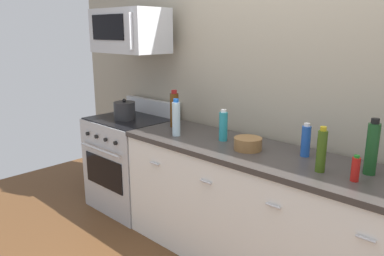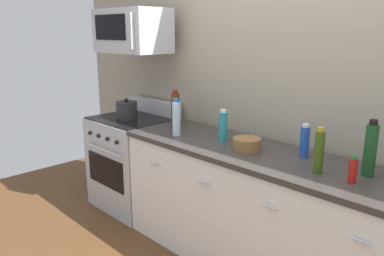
{
  "view_description": "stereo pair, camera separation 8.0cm",
  "coord_description": "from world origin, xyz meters",
  "views": [
    {
      "loc": [
        1.36,
        -2.18,
        1.75
      ],
      "look_at": [
        -0.66,
        -0.05,
        0.99
      ],
      "focal_mm": 35.38,
      "sensor_mm": 36.0,
      "label": 1
    },
    {
      "loc": [
        1.42,
        -2.13,
        1.75
      ],
      "look_at": [
        -0.66,
        -0.05,
        0.99
      ],
      "focal_mm": 35.38,
      "sensor_mm": 36.0,
      "label": 2
    }
  ],
  "objects": [
    {
      "name": "microwave",
      "position": [
        -1.56,
        0.05,
        1.75
      ],
      "size": [
        0.74,
        0.44,
        0.4
      ],
      "color": "#B7BABF"
    },
    {
      "name": "range_oven",
      "position": [
        -1.56,
        0.0,
        0.47
      ],
      "size": [
        0.76,
        0.69,
        1.07
      ],
      "color": "#B7BABF",
      "rests_on": "ground_plane"
    },
    {
      "name": "bottle_wine_green",
      "position": [
        0.67,
        0.09,
        1.08
      ],
      "size": [
        0.07,
        0.07,
        0.34
      ],
      "color": "#19471E",
      "rests_on": "countertop_slab"
    },
    {
      "name": "counter_unit",
      "position": [
        -0.0,
        -0.0,
        0.46
      ],
      "size": [
        2.37,
        0.66,
        0.92
      ],
      "color": "white",
      "rests_on": "ground_plane"
    },
    {
      "name": "bottle_hot_sauce_red",
      "position": [
        0.65,
        -0.08,
        0.99
      ],
      "size": [
        0.05,
        0.05,
        0.15
      ],
      "color": "#B21914",
      "rests_on": "countertop_slab"
    },
    {
      "name": "bottle_wine_amber",
      "position": [
        -1.0,
        0.08,
        1.08
      ],
      "size": [
        0.08,
        0.08,
        0.33
      ],
      "color": "#59330F",
      "rests_on": "countertop_slab"
    },
    {
      "name": "bottle_soy_sauce_dark",
      "position": [
        -0.9,
        -0.0,
        1.0
      ],
      "size": [
        0.05,
        0.05,
        0.17
      ],
      "color": "black",
      "rests_on": "countertop_slab"
    },
    {
      "name": "bowl_wooden_salad",
      "position": [
        -0.14,
        -0.02,
        0.97
      ],
      "size": [
        0.2,
        0.2,
        0.09
      ],
      "color": "brown",
      "rests_on": "countertop_slab"
    },
    {
      "name": "bottle_water_clear",
      "position": [
        -0.78,
        -0.11,
        1.06
      ],
      "size": [
        0.07,
        0.07,
        0.3
      ],
      "color": "silver",
      "rests_on": "countertop_slab"
    },
    {
      "name": "stockpot",
      "position": [
        -1.56,
        -0.05,
        1.01
      ],
      "size": [
        0.21,
        0.21,
        0.2
      ],
      "color": "#262628",
      "rests_on": "range_oven"
    },
    {
      "name": "bottle_dish_soap",
      "position": [
        -0.41,
        0.04,
        1.04
      ],
      "size": [
        0.07,
        0.07,
        0.25
      ],
      "color": "teal",
      "rests_on": "countertop_slab"
    },
    {
      "name": "back_wall",
      "position": [
        0.0,
        0.41,
        1.35
      ],
      "size": [
        5.46,
        0.1,
        2.7
      ],
      "primitive_type": "cube",
      "color": "#9E937F",
      "rests_on": "ground_plane"
    },
    {
      "name": "bottle_olive_oil",
      "position": [
        0.44,
        -0.08,
        1.05
      ],
      "size": [
        0.06,
        0.06,
        0.28
      ],
      "color": "#385114",
      "rests_on": "countertop_slab"
    },
    {
      "name": "bottle_soda_blue",
      "position": [
        0.23,
        0.13,
        1.03
      ],
      "size": [
        0.06,
        0.06,
        0.23
      ],
      "color": "#1E4CA5",
      "rests_on": "countertop_slab"
    }
  ]
}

